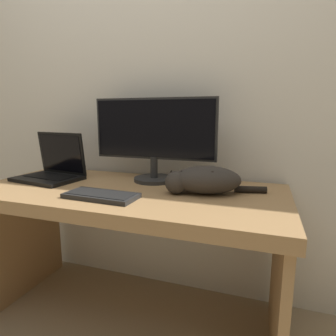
% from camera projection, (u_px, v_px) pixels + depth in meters
% --- Properties ---
extents(wall_back, '(6.40, 0.06, 2.60)m').
position_uv_depth(wall_back, '(156.00, 78.00, 1.67)').
color(wall_back, silver).
rests_on(wall_back, ground_plane).
extents(desk, '(1.53, 0.70, 0.73)m').
position_uv_depth(desk, '(128.00, 217.00, 1.42)').
color(desk, '#A37A4C').
rests_on(desk, ground_plane).
extents(monitor, '(0.69, 0.22, 0.45)m').
position_uv_depth(monitor, '(154.00, 137.00, 1.51)').
color(monitor, '#282828').
rests_on(monitor, desk).
extents(laptop, '(0.38, 0.29, 0.26)m').
position_uv_depth(laptop, '(52.00, 170.00, 1.59)').
color(laptop, black).
rests_on(laptop, desk).
extents(external_keyboard, '(0.33, 0.16, 0.02)m').
position_uv_depth(external_keyboard, '(101.00, 195.00, 1.23)').
color(external_keyboard, black).
rests_on(external_keyboard, desk).
extents(cat, '(0.45, 0.24, 0.13)m').
position_uv_depth(cat, '(204.00, 179.00, 1.30)').
color(cat, '#332D28').
rests_on(cat, desk).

